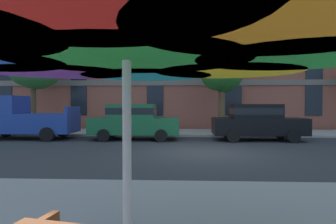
{
  "coord_description": "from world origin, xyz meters",
  "views": [
    {
      "loc": [
        -0.79,
        -10.95,
        1.81
      ],
      "look_at": [
        -1.47,
        3.2,
        1.4
      ],
      "focal_mm": 31.67,
      "sensor_mm": 36.0,
      "label": 1
    }
  ],
  "objects_px": {
    "pickup_blue": "(20,119)",
    "street_tree_left": "(34,64)",
    "sedan_green": "(134,121)",
    "sedan_black": "(257,121)",
    "street_tree_middle": "(222,75)",
    "patio_umbrella": "(126,31)"
  },
  "relations": [
    {
      "from": "street_tree_left",
      "to": "sedan_green",
      "type": "bearing_deg",
      "value": -24.19
    },
    {
      "from": "street_tree_left",
      "to": "patio_umbrella",
      "type": "bearing_deg",
      "value": -61.22
    },
    {
      "from": "sedan_green",
      "to": "sedan_black",
      "type": "bearing_deg",
      "value": 0.0
    },
    {
      "from": "pickup_blue",
      "to": "patio_umbrella",
      "type": "height_order",
      "value": "patio_umbrella"
    },
    {
      "from": "sedan_green",
      "to": "sedan_black",
      "type": "distance_m",
      "value": 6.08
    },
    {
      "from": "street_tree_left",
      "to": "patio_umbrella",
      "type": "relative_size",
      "value": 1.65
    },
    {
      "from": "sedan_green",
      "to": "patio_umbrella",
      "type": "xyz_separation_m",
      "value": [
        2.04,
        -12.7,
        1.34
      ]
    },
    {
      "from": "street_tree_left",
      "to": "street_tree_middle",
      "type": "distance_m",
      "value": 11.31
    },
    {
      "from": "street_tree_left",
      "to": "patio_umbrella",
      "type": "xyz_separation_m",
      "value": [
        8.6,
        -15.65,
        -1.89
      ]
    },
    {
      "from": "pickup_blue",
      "to": "patio_umbrella",
      "type": "relative_size",
      "value": 1.43
    },
    {
      "from": "pickup_blue",
      "to": "sedan_green",
      "type": "xyz_separation_m",
      "value": [
        5.82,
        -0.0,
        -0.08
      ]
    },
    {
      "from": "street_tree_left",
      "to": "patio_umbrella",
      "type": "distance_m",
      "value": 17.95
    },
    {
      "from": "patio_umbrella",
      "to": "street_tree_left",
      "type": "bearing_deg",
      "value": 118.78
    },
    {
      "from": "pickup_blue",
      "to": "sedan_black",
      "type": "distance_m",
      "value": 11.9
    },
    {
      "from": "pickup_blue",
      "to": "patio_umbrella",
      "type": "bearing_deg",
      "value": -58.27
    },
    {
      "from": "pickup_blue",
      "to": "street_tree_left",
      "type": "xyz_separation_m",
      "value": [
        -0.74,
        2.95,
        3.15
      ]
    },
    {
      "from": "pickup_blue",
      "to": "sedan_green",
      "type": "height_order",
      "value": "pickup_blue"
    },
    {
      "from": "pickup_blue",
      "to": "sedan_black",
      "type": "xyz_separation_m",
      "value": [
        11.9,
        -0.0,
        -0.08
      ]
    },
    {
      "from": "sedan_green",
      "to": "street_tree_left",
      "type": "height_order",
      "value": "street_tree_left"
    },
    {
      "from": "sedan_green",
      "to": "sedan_black",
      "type": "height_order",
      "value": "same"
    },
    {
      "from": "pickup_blue",
      "to": "sedan_black",
      "type": "bearing_deg",
      "value": -0.0
    },
    {
      "from": "patio_umbrella",
      "to": "pickup_blue",
      "type": "bearing_deg",
      "value": 121.73
    }
  ]
}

